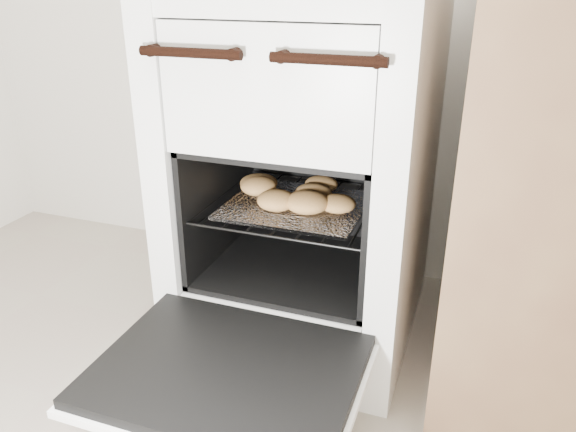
{
  "coord_description": "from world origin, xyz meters",
  "views": [
    {
      "loc": [
        0.21,
        -0.09,
        0.9
      ],
      "look_at": [
        -0.19,
        1.04,
        0.38
      ],
      "focal_mm": 35.0,
      "sensor_mm": 36.0,
      "label": 1
    }
  ],
  "objects": [
    {
      "name": "oven_rack",
      "position": [
        -0.19,
        1.12,
        0.38
      ],
      "size": [
        0.42,
        0.4,
        0.01
      ],
      "color": "black",
      "rests_on": "stove"
    },
    {
      "name": "oven_door",
      "position": [
        -0.19,
        0.7,
        0.19
      ],
      "size": [
        0.52,
        0.4,
        0.04
      ],
      "color": "black",
      "rests_on": "stove"
    },
    {
      "name": "stove",
      "position": [
        -0.19,
        1.18,
        0.43
      ],
      "size": [
        0.57,
        0.64,
        0.88
      ],
      "color": "white",
      "rests_on": "ground"
    },
    {
      "name": "baked_rolls",
      "position": [
        -0.21,
        1.11,
        0.41
      ],
      "size": [
        0.34,
        0.25,
        0.05
      ],
      "color": "#DFA559",
      "rests_on": "foil_sheet"
    },
    {
      "name": "foil_sheet",
      "position": [
        -0.19,
        1.1,
        0.39
      ],
      "size": [
        0.33,
        0.29,
        0.01
      ],
      "primitive_type": "cube",
      "color": "white",
      "rests_on": "oven_rack"
    }
  ]
}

